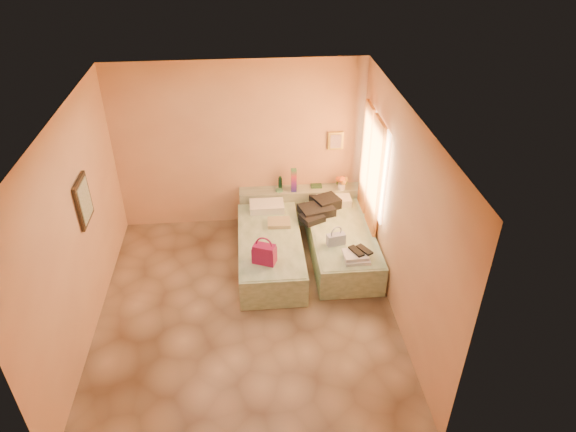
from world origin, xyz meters
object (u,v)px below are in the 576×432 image
headboard_ledge (300,205)px  towel_stack (357,257)px  bed_right (341,243)px  magenta_handbag (264,253)px  flower_vase (342,182)px  water_bottle (280,183)px  blue_handbag (336,239)px  bed_left (270,251)px  green_book (316,186)px

headboard_ledge → towel_stack: headboard_ledge is taller
bed_right → magenta_handbag: magenta_handbag is taller
flower_vase → magenta_handbag: flower_vase is taller
bed_right → water_bottle: 1.48m
magenta_handbag → blue_handbag: size_ratio=1.18×
flower_vase → towel_stack: size_ratio=0.81×
bed_left → green_book: green_book is taller
headboard_ledge → bed_left: headboard_ledge is taller
bed_left → towel_stack: towel_stack is taller
bed_left → magenta_handbag: (-0.11, -0.57, 0.40)m
magenta_handbag → towel_stack: size_ratio=0.90×
headboard_ledge → green_book: green_book is taller
bed_left → towel_stack: (1.18, -0.64, 0.30)m
flower_vase → blue_handbag: flower_vase is taller
flower_vase → towel_stack: (-0.08, -1.73, -0.24)m
flower_vase → magenta_handbag: 2.16m
water_bottle → blue_handbag: size_ratio=0.82×
green_book → magenta_handbag: 2.03m
headboard_ledge → bed_right: headboard_ledge is taller
water_bottle → towel_stack: 2.07m
bed_right → flower_vase: 1.13m
flower_vase → towel_stack: 1.75m
green_book → towel_stack: green_book is taller
bed_left → green_book: 1.54m
flower_vase → towel_stack: flower_vase is taller
water_bottle → magenta_handbag: size_ratio=0.70×
flower_vase → blue_handbag: (-0.31, -1.33, -0.21)m
towel_stack → headboard_ledge: bearing=108.3°
headboard_ledge → bed_left: size_ratio=1.02×
water_bottle → magenta_handbag: 1.81m
blue_handbag → towel_stack: size_ratio=0.77×
green_book → blue_handbag: green_book is taller
bed_right → blue_handbag: blue_handbag is taller
water_bottle → green_book: size_ratio=1.19×
bed_left → water_bottle: (0.25, 1.20, 0.51)m
green_book → towel_stack: (0.32, -1.85, -0.12)m
magenta_handbag → water_bottle: bearing=100.9°
bed_left → water_bottle: 1.33m
bed_left → magenta_handbag: size_ratio=6.32×
blue_handbag → headboard_ledge: bearing=93.1°
green_book → blue_handbag: size_ratio=0.69×
bed_left → towel_stack: 1.38m
flower_vase → headboard_ledge: bearing=174.2°
magenta_handbag → towel_stack: bearing=19.5°
bed_left → bed_right: (1.11, 0.11, 0.00)m
flower_vase → magenta_handbag: (-1.38, -1.66, -0.14)m
bed_left → blue_handbag: bearing=-14.1°
magenta_handbag → bed_left: bearing=101.7°
bed_right → green_book: 1.20m
flower_vase → towel_stack: bearing=-92.8°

